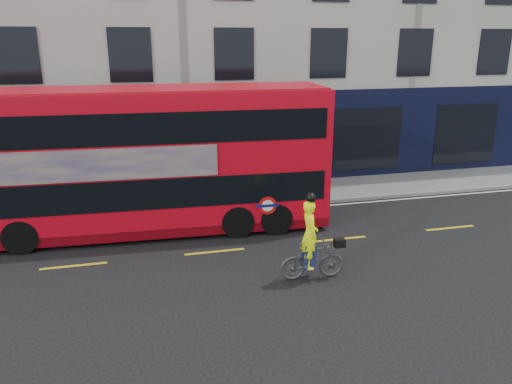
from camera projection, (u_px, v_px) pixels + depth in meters
name	position (u px, v px, depth m)	size (l,w,h in m)	color
ground	(224.00, 274.00, 13.50)	(120.00, 120.00, 0.00)	black
pavement	(193.00, 200.00, 19.51)	(60.00, 3.00, 0.12)	gray
kerb	(199.00, 212.00, 18.11)	(60.00, 0.12, 0.13)	gray
building_terrace	(170.00, 7.00, 23.28)	(50.00, 10.07, 15.00)	beige
road_edge_line	(200.00, 216.00, 17.85)	(58.00, 0.10, 0.01)	silver
lane_dashes	(215.00, 252.00, 14.89)	(58.00, 0.12, 0.01)	gold
bus	(149.00, 160.00, 15.92)	(11.66, 3.16, 4.66)	red
cyclist	(311.00, 250.00, 13.01)	(1.75, 0.69, 2.39)	#4B4F51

